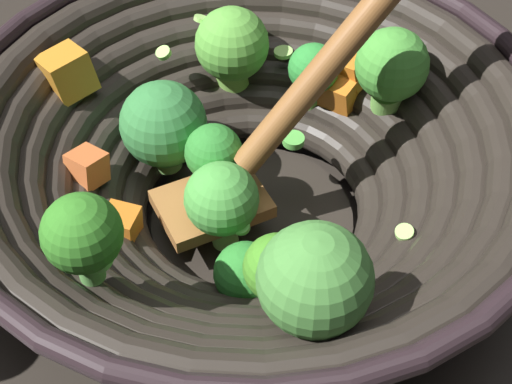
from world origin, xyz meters
The scene contains 2 objects.
ground_plane centered at (0.00, 0.00, 0.00)m, with size 4.00×4.00×0.00m, color #28231E.
wok centered at (0.00, 0.00, 0.07)m, with size 0.38×0.38×0.29m.
Camera 1 is at (0.12, -0.33, 0.41)m, focal length 54.28 mm.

